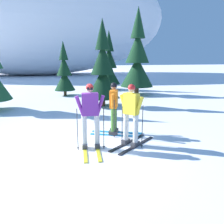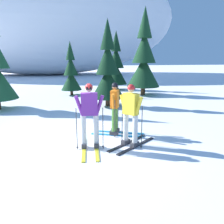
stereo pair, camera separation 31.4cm
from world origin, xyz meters
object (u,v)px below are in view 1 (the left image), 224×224
skier_purple_jacket (90,115)px  pine_tree_center_right (103,71)px  pine_tree_right (109,66)px  pine_tree_center_left (64,73)px  pine_tree_far_right (137,59)px  skier_yellow_jacket (131,114)px  skier_orange_jacket (114,108)px

skier_purple_jacket → pine_tree_center_right: size_ratio=0.42×
pine_tree_center_right → pine_tree_right: size_ratio=0.99×
pine_tree_center_left → pine_tree_right: (3.42, 2.10, 0.39)m
pine_tree_far_right → skier_yellow_jacket: bearing=-109.1°
skier_orange_jacket → pine_tree_center_left: size_ratio=0.50×
pine_tree_right → skier_purple_jacket: bearing=-103.9°
pine_tree_far_right → pine_tree_center_left: bearing=172.3°
skier_yellow_jacket → pine_tree_far_right: bearing=70.9°
skier_yellow_jacket → pine_tree_center_left: bearing=100.2°
pine_tree_center_left → pine_tree_right: bearing=31.5°
skier_orange_jacket → pine_tree_right: 10.73m
pine_tree_center_left → pine_tree_center_right: (1.89, -3.85, 0.36)m
pine_tree_center_left → pine_tree_center_right: size_ratio=0.80×
skier_purple_jacket → pine_tree_right: (2.88, 11.61, 0.88)m
skier_orange_jacket → skier_yellow_jacket: bearing=-77.0°
pine_tree_center_left → pine_tree_far_right: (4.79, -0.65, 0.89)m
pine_tree_center_right → pine_tree_far_right: 4.35m
skier_yellow_jacket → pine_tree_far_right: 9.49m
pine_tree_center_left → pine_tree_far_right: 4.92m
skier_purple_jacket → pine_tree_right: size_ratio=0.42×
pine_tree_center_left → pine_tree_center_right: bearing=-63.8°
skier_yellow_jacket → pine_tree_right: pine_tree_right is taller
skier_purple_jacket → pine_tree_far_right: pine_tree_far_right is taller
pine_tree_center_right → pine_tree_right: 6.15m
skier_yellow_jacket → skier_orange_jacket: size_ratio=1.02×
skier_purple_jacket → pine_tree_center_right: (1.35, 5.65, 0.85)m
pine_tree_center_right → skier_orange_jacket: bearing=-95.4°
pine_tree_center_left → pine_tree_far_right: bearing=-7.7°
skier_yellow_jacket → skier_orange_jacket: skier_yellow_jacket is taller
skier_yellow_jacket → skier_orange_jacket: (-0.26, 1.11, -0.05)m
pine_tree_center_right → pine_tree_far_right: bearing=47.9°
pine_tree_center_right → skier_purple_jacket: bearing=-103.4°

